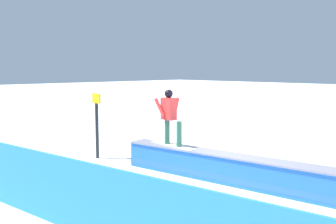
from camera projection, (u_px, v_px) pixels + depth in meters
name	position (u px, v px, depth m)	size (l,w,h in m)	color
ground_plane	(222.00, 181.00, 9.33)	(120.00, 120.00, 0.00)	white
grind_box	(222.00, 169.00, 9.29)	(5.57, 1.34, 0.70)	blue
snowboarder	(170.00, 115.00, 10.17)	(1.60, 0.43, 1.48)	silver
safety_fence	(71.00, 195.00, 6.44)	(9.81, 0.06, 1.24)	#2C85DC
trail_marker	(97.00, 124.00, 11.66)	(0.40, 0.10, 1.98)	#262628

